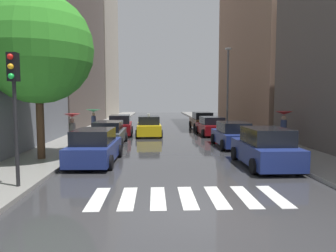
{
  "coord_description": "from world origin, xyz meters",
  "views": [
    {
      "loc": [
        -1.0,
        -7.91,
        2.99
      ],
      "look_at": [
        0.14,
        17.46,
        0.76
      ],
      "focal_mm": 32.85,
      "sensor_mm": 36.0,
      "label": 1
    }
  ],
  "objects": [
    {
      "name": "sidewalk_left",
      "position": [
        -6.5,
        24.0,
        0.07
      ],
      "size": [
        3.0,
        72.0,
        0.15
      ],
      "primitive_type": "cube",
      "color": "gray",
      "rests_on": "ground"
    },
    {
      "name": "building_left_mid",
      "position": [
        -11.0,
        27.08,
        8.76
      ],
      "size": [
        6.0,
        18.49,
        17.53
      ],
      "primitive_type": "cube",
      "color": "#564C47",
      "rests_on": "ground"
    },
    {
      "name": "traffic_light_left_corner",
      "position": [
        -5.45,
        2.1,
        3.29
      ],
      "size": [
        0.3,
        0.42,
        4.3
      ],
      "color": "black",
      "rests_on": "sidewalk_left"
    },
    {
      "name": "parked_car_left_third",
      "position": [
        -3.79,
        17.44,
        0.79
      ],
      "size": [
        2.15,
        4.3,
        1.69
      ],
      "rotation": [
        0.0,
        0.0,
        1.62
      ],
      "color": "maroon",
      "rests_on": "ground"
    },
    {
      "name": "street_tree_left",
      "position": [
        -6.41,
        6.87,
        5.33
      ],
      "size": [
        5.15,
        5.15,
        7.76
      ],
      "color": "#513823",
      "rests_on": "sidewalk_left"
    },
    {
      "name": "parked_car_right_second",
      "position": [
        3.92,
        11.07,
        0.74
      ],
      "size": [
        2.09,
        4.43,
        1.56
      ],
      "rotation": [
        0.0,
        0.0,
        1.58
      ],
      "color": "navy",
      "rests_on": "ground"
    },
    {
      "name": "pedestrian_foreground",
      "position": [
        6.91,
        10.46,
        1.67
      ],
      "size": [
        1.02,
        1.02,
        2.09
      ],
      "rotation": [
        0.0,
        0.0,
        5.32
      ],
      "color": "black",
      "rests_on": "sidewalk_right"
    },
    {
      "name": "parked_car_left_second",
      "position": [
        -3.96,
        12.11,
        0.73
      ],
      "size": [
        2.11,
        4.8,
        1.55
      ],
      "rotation": [
        0.0,
        0.0,
        1.57
      ],
      "color": "#474C51",
      "rests_on": "ground"
    },
    {
      "name": "ground_plane",
      "position": [
        0.0,
        24.0,
        -0.02
      ],
      "size": [
        28.0,
        72.0,
        0.04
      ],
      "primitive_type": "cube",
      "color": "#323234"
    },
    {
      "name": "building_left_far",
      "position": [
        -11.0,
        45.59,
        12.22
      ],
      "size": [
        6.0,
        16.54,
        24.44
      ],
      "primitive_type": "cube",
      "color": "#9E9384",
      "rests_on": "ground"
    },
    {
      "name": "lamp_post_right",
      "position": [
        5.55,
        19.33,
        4.37
      ],
      "size": [
        0.6,
        0.28,
        7.37
      ],
      "color": "#595B60",
      "rests_on": "sidewalk_right"
    },
    {
      "name": "parked_car_left_nearest",
      "position": [
        -3.77,
        6.37,
        0.76
      ],
      "size": [
        2.19,
        4.4,
        1.61
      ],
      "rotation": [
        0.0,
        0.0,
        1.54
      ],
      "color": "navy",
      "rests_on": "ground"
    },
    {
      "name": "taxi_midroad",
      "position": [
        -1.44,
        16.95,
        0.76
      ],
      "size": [
        2.17,
        4.45,
        1.81
      ],
      "rotation": [
        0.0,
        0.0,
        1.6
      ],
      "color": "yellow",
      "rests_on": "ground"
    },
    {
      "name": "parked_car_right_fourth",
      "position": [
        3.84,
        22.95,
        0.78
      ],
      "size": [
        2.21,
        4.83,
        1.67
      ],
      "rotation": [
        0.0,
        0.0,
        1.59
      ],
      "color": "brown",
      "rests_on": "ground"
    },
    {
      "name": "crosswalk_stripes",
      "position": [
        0.0,
        1.18,
        0.01
      ],
      "size": [
        5.85,
        2.2,
        0.01
      ],
      "color": "silver",
      "rests_on": "ground"
    },
    {
      "name": "pedestrian_near_tree",
      "position": [
        -5.59,
        9.43,
        1.57
      ],
      "size": [
        0.91,
        0.91,
        2.02
      ],
      "rotation": [
        0.0,
        0.0,
        6.28
      ],
      "color": "brown",
      "rests_on": "sidewalk_left"
    },
    {
      "name": "parked_car_right_third",
      "position": [
        3.73,
        17.24,
        0.73
      ],
      "size": [
        2.24,
        4.36,
        1.54
      ],
      "rotation": [
        0.0,
        0.0,
        1.61
      ],
      "color": "maroon",
      "rests_on": "ground"
    },
    {
      "name": "pedestrian_by_kerb",
      "position": [
        -5.84,
        16.79,
        1.68
      ],
      "size": [
        1.16,
        1.16,
        2.01
      ],
      "rotation": [
        0.0,
        0.0,
        2.69
      ],
      "color": "black",
      "rests_on": "sidewalk_left"
    },
    {
      "name": "parked_car_right_nearest",
      "position": [
        3.91,
        5.35,
        0.81
      ],
      "size": [
        2.13,
        4.39,
        1.73
      ],
      "rotation": [
        0.0,
        0.0,
        1.57
      ],
      "color": "navy",
      "rests_on": "ground"
    },
    {
      "name": "sidewalk_right",
      "position": [
        6.5,
        24.0,
        0.07
      ],
      "size": [
        3.0,
        72.0,
        0.15
      ],
      "primitive_type": "cube",
      "color": "gray",
      "rests_on": "ground"
    },
    {
      "name": "building_right_mid",
      "position": [
        11.0,
        25.41,
        11.6
      ],
      "size": [
        6.0,
        19.2,
        23.2
      ],
      "primitive_type": "cube",
      "color": "#8C6B56",
      "rests_on": "ground"
    }
  ]
}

